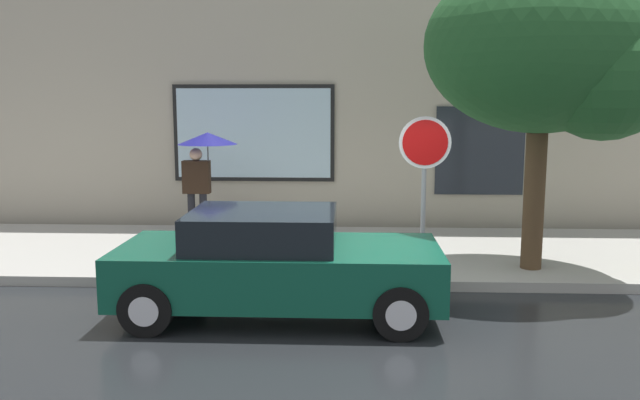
# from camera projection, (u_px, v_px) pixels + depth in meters

# --- Properties ---
(ground_plane) EXTENTS (60.00, 60.00, 0.00)m
(ground_plane) POSITION_uv_depth(u_px,v_px,m) (378.00, 313.00, 8.34)
(ground_plane) COLOR black
(sidewalk) EXTENTS (20.00, 4.00, 0.15)m
(sidewalk) POSITION_uv_depth(u_px,v_px,m) (371.00, 253.00, 11.29)
(sidewalk) COLOR #A3A099
(sidewalk) RESTS_ON ground
(building_facade) EXTENTS (20.00, 0.67, 7.00)m
(building_facade) POSITION_uv_depth(u_px,v_px,m) (368.00, 63.00, 13.23)
(building_facade) COLOR #B2A893
(building_facade) RESTS_ON ground
(parked_car) EXTENTS (4.05, 1.85, 1.35)m
(parked_car) POSITION_uv_depth(u_px,v_px,m) (276.00, 264.00, 8.20)
(parked_car) COLOR #0F4C38
(parked_car) RESTS_ON ground
(pedestrian_with_umbrella) EXTENTS (1.09, 1.09, 1.99)m
(pedestrian_with_umbrella) POSITION_uv_depth(u_px,v_px,m) (204.00, 153.00, 11.92)
(pedestrian_with_umbrella) COLOR black
(pedestrian_with_umbrella) RESTS_ON sidewalk
(street_tree) EXTENTS (3.46, 2.94, 4.68)m
(street_tree) POSITION_uv_depth(u_px,v_px,m) (554.00, 52.00, 9.43)
(street_tree) COLOR #4C3823
(street_tree) RESTS_ON sidewalk
(stop_sign) EXTENTS (0.76, 0.10, 2.35)m
(stop_sign) POSITION_uv_depth(u_px,v_px,m) (424.00, 164.00, 9.44)
(stop_sign) COLOR gray
(stop_sign) RESTS_ON sidewalk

